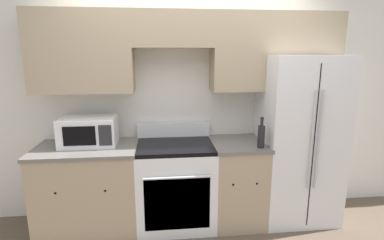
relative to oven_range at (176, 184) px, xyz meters
The scene contains 8 objects.
ground_plane 0.58m from the oven_range, 60.43° to the right, with size 12.00×12.00×0.00m, color brown.
wall_back 1.10m from the oven_range, 56.32° to the left, with size 8.00×0.39×2.60m.
lower_cabinets_left 0.89m from the oven_range, behind, with size 1.01×0.64×0.90m.
lower_cabinets_right 0.67m from the oven_range, ahead, with size 0.56×0.64×0.90m.
oven_range is the anchor object (origin of this frame).
refrigerator 1.41m from the oven_range, ahead, with size 0.81×0.77×1.79m.
microwave 1.05m from the oven_range, behind, with size 0.55×0.35×0.29m.
bottle 1.03m from the oven_range, 13.92° to the right, with size 0.07×0.07×0.31m.
Camera 1 is at (-0.32, -2.64, 1.81)m, focal length 28.00 mm.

